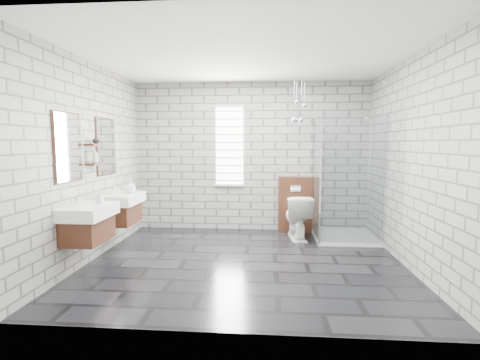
# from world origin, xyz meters

# --- Properties ---
(floor) EXTENTS (4.20, 3.60, 0.02)m
(floor) POSITION_xyz_m (0.00, 0.00, -0.01)
(floor) COLOR black
(floor) RESTS_ON ground
(ceiling) EXTENTS (4.20, 3.60, 0.02)m
(ceiling) POSITION_xyz_m (0.00, 0.00, 2.71)
(ceiling) COLOR white
(ceiling) RESTS_ON wall_back
(wall_back) EXTENTS (4.20, 0.02, 2.70)m
(wall_back) POSITION_xyz_m (0.00, 1.81, 1.35)
(wall_back) COLOR #9B9B95
(wall_back) RESTS_ON floor
(wall_front) EXTENTS (4.20, 0.02, 2.70)m
(wall_front) POSITION_xyz_m (0.00, -1.81, 1.35)
(wall_front) COLOR #9B9B95
(wall_front) RESTS_ON floor
(wall_left) EXTENTS (0.02, 3.60, 2.70)m
(wall_left) POSITION_xyz_m (-2.11, 0.00, 1.35)
(wall_left) COLOR #9B9B95
(wall_left) RESTS_ON floor
(wall_right) EXTENTS (0.02, 3.60, 2.70)m
(wall_right) POSITION_xyz_m (2.11, 0.00, 1.35)
(wall_right) COLOR #9B9B95
(wall_right) RESTS_ON floor
(vanity_left) EXTENTS (0.47, 0.70, 1.57)m
(vanity_left) POSITION_xyz_m (-1.91, -0.57, 0.76)
(vanity_left) COLOR #472516
(vanity_left) RESTS_ON wall_left
(vanity_right) EXTENTS (0.47, 0.70, 1.57)m
(vanity_right) POSITION_xyz_m (-1.91, 0.42, 0.76)
(vanity_right) COLOR #472516
(vanity_right) RESTS_ON wall_left
(shelf_lower) EXTENTS (0.14, 0.30, 0.03)m
(shelf_lower) POSITION_xyz_m (-2.03, -0.05, 1.32)
(shelf_lower) COLOR #472516
(shelf_lower) RESTS_ON wall_left
(shelf_upper) EXTENTS (0.14, 0.30, 0.03)m
(shelf_upper) POSITION_xyz_m (-2.03, -0.05, 1.58)
(shelf_upper) COLOR #472516
(shelf_upper) RESTS_ON wall_left
(window) EXTENTS (0.56, 0.05, 1.48)m
(window) POSITION_xyz_m (-0.40, 1.78, 1.55)
(window) COLOR white
(window) RESTS_ON wall_back
(cistern_panel) EXTENTS (0.60, 0.20, 1.00)m
(cistern_panel) POSITION_xyz_m (0.80, 1.70, 0.50)
(cistern_panel) COLOR #472516
(cistern_panel) RESTS_ON floor
(flush_plate) EXTENTS (0.18, 0.01, 0.12)m
(flush_plate) POSITION_xyz_m (0.80, 1.60, 0.80)
(flush_plate) COLOR silver
(flush_plate) RESTS_ON cistern_panel
(shower_enclosure) EXTENTS (1.00, 1.00, 2.03)m
(shower_enclosure) POSITION_xyz_m (1.50, 1.18, 0.50)
(shower_enclosure) COLOR white
(shower_enclosure) RESTS_ON floor
(pendant_cluster) EXTENTS (0.27, 0.23, 0.76)m
(pendant_cluster) POSITION_xyz_m (0.81, 1.39, 2.11)
(pendant_cluster) COLOR silver
(pendant_cluster) RESTS_ON ceiling
(toilet) EXTENTS (0.50, 0.77, 0.74)m
(toilet) POSITION_xyz_m (0.80, 1.25, 0.37)
(toilet) COLOR white
(toilet) RESTS_ON floor
(soap_bottle_a) EXTENTS (0.08, 0.08, 0.17)m
(soap_bottle_a) POSITION_xyz_m (-1.80, -0.42, 0.93)
(soap_bottle_a) COLOR #B2B2B2
(soap_bottle_a) RESTS_ON vanity_left
(soap_bottle_b) EXTENTS (0.18, 0.18, 0.19)m
(soap_bottle_b) POSITION_xyz_m (-1.78, 0.54, 0.95)
(soap_bottle_b) COLOR #B2B2B2
(soap_bottle_b) RESTS_ON vanity_right
(soap_bottle_c) EXTENTS (0.08, 0.08, 0.19)m
(soap_bottle_c) POSITION_xyz_m (-2.02, -0.06, 1.43)
(soap_bottle_c) COLOR #B2B2B2
(soap_bottle_c) RESTS_ON shelf_lower
(vase) EXTENTS (0.10, 0.10, 0.10)m
(vase) POSITION_xyz_m (-2.02, -0.01, 1.64)
(vase) COLOR #B2B2B2
(vase) RESTS_ON shelf_upper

